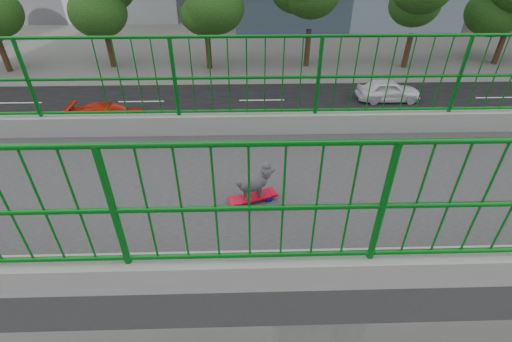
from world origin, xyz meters
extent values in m
cube|color=black|center=(-13.00, 0.00, 0.01)|extent=(18.00, 90.00, 0.02)
cube|color=#2D2D2F|center=(0.00, 0.00, 6.75)|extent=(3.00, 24.00, 0.50)
cube|color=gray|center=(-1.40, 0.00, 7.15)|extent=(0.20, 24.00, 0.30)
cylinder|color=#0B6316|center=(-1.40, 0.00, 8.40)|extent=(0.04, 24.00, 0.04)
cylinder|color=#0B6316|center=(-1.40, 0.00, 7.85)|extent=(0.04, 24.00, 0.04)
cylinder|color=#0B6316|center=(-1.40, 0.00, 7.85)|extent=(0.06, 0.06, 1.10)
cube|color=gray|center=(1.40, 0.00, 7.15)|extent=(0.20, 24.00, 0.30)
cylinder|color=#0B6316|center=(1.40, 0.00, 8.40)|extent=(0.04, 24.00, 0.04)
cylinder|color=#0B6316|center=(1.40, 0.00, 7.85)|extent=(0.04, 24.00, 0.04)
cylinder|color=#0B6316|center=(1.40, 0.00, 7.85)|extent=(0.06, 0.06, 1.10)
cylinder|color=black|center=(-25.50, -20.00, 1.31)|extent=(0.44, 0.44, 2.62)
cylinder|color=black|center=(-26.40, -12.00, 1.49)|extent=(0.44, 0.44, 2.97)
ellipsoid|color=#133A10|center=(-26.40, -12.00, 5.01)|extent=(4.80, 4.80, 4.08)
cylinder|color=black|center=(-25.80, -4.00, 1.36)|extent=(0.44, 0.44, 2.73)
ellipsoid|color=#133A10|center=(-25.80, -4.00, 4.51)|extent=(4.20, 4.20, 3.57)
cylinder|color=black|center=(-26.20, 4.00, 1.43)|extent=(0.44, 0.44, 2.87)
ellipsoid|color=#133A10|center=(-26.20, 4.00, 4.82)|extent=(4.60, 4.60, 3.91)
cylinder|color=black|center=(-25.60, 12.00, 1.33)|extent=(0.44, 0.44, 2.66)
ellipsoid|color=#133A10|center=(-25.60, 12.00, 4.36)|extent=(4.00, 4.00, 3.40)
cylinder|color=black|center=(-26.30, 20.00, 1.50)|extent=(0.44, 0.44, 3.01)
cube|color=red|center=(0.27, -0.96, 7.06)|extent=(0.33, 0.57, 0.02)
cube|color=#99999E|center=(0.33, -1.12, 7.04)|extent=(0.10, 0.07, 0.02)
cylinder|color=#070A9C|center=(0.26, -1.15, 7.03)|extent=(0.05, 0.07, 0.06)
sphere|color=yellow|center=(0.26, -1.15, 7.03)|extent=(0.03, 0.03, 0.03)
cylinder|color=#070A9C|center=(0.40, -1.10, 7.03)|extent=(0.05, 0.07, 0.06)
sphere|color=yellow|center=(0.40, -1.10, 7.03)|extent=(0.03, 0.03, 0.03)
cube|color=#99999E|center=(0.21, -0.79, 7.04)|extent=(0.10, 0.07, 0.02)
cylinder|color=#070A9C|center=(0.15, -0.81, 7.03)|extent=(0.05, 0.07, 0.06)
sphere|color=yellow|center=(0.15, -0.81, 7.03)|extent=(0.03, 0.03, 0.03)
cylinder|color=#070A9C|center=(0.28, -0.77, 7.03)|extent=(0.05, 0.07, 0.06)
sphere|color=yellow|center=(0.28, -0.77, 7.03)|extent=(0.03, 0.03, 0.03)
ellipsoid|color=#322F34|center=(0.27, -0.96, 7.26)|extent=(0.27, 0.33, 0.20)
sphere|color=#322F34|center=(0.22, -0.80, 7.38)|extent=(0.13, 0.13, 0.13)
sphere|color=black|center=(0.19, -0.72, 7.36)|extent=(0.02, 0.02, 0.02)
sphere|color=#322F34|center=(0.32, -1.11, 7.29)|extent=(0.07, 0.07, 0.07)
cylinder|color=#322F34|center=(0.20, -0.89, 7.13)|extent=(0.03, 0.03, 0.12)
cylinder|color=#322F34|center=(0.28, -0.87, 7.13)|extent=(0.03, 0.03, 0.12)
cylinder|color=#322F34|center=(0.26, -1.05, 7.13)|extent=(0.03, 0.03, 0.12)
cylinder|color=#322F34|center=(0.34, -1.02, 7.13)|extent=(0.03, 0.03, 0.12)
imported|color=red|center=(-6.00, 6.64, 0.65)|extent=(1.54, 3.83, 1.30)
imported|color=black|center=(-12.40, -4.20, 0.78)|extent=(2.59, 5.63, 1.56)
imported|color=red|center=(-15.60, -8.90, 0.65)|extent=(1.83, 4.50, 1.31)
imported|color=white|center=(-18.80, 8.32, 0.69)|extent=(1.64, 4.07, 1.39)
imported|color=black|center=(-6.00, -0.40, 0.76)|extent=(1.61, 4.61, 1.52)
camera|label=1|loc=(3.45, -1.01, 9.58)|focal=25.23mm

